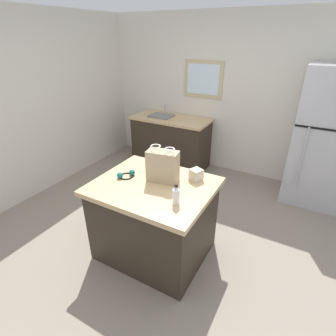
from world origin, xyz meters
TOP-DOWN VIEW (x-y plane):
  - ground at (0.00, 0.00)m, footprint 5.81×5.81m
  - back_wall at (-0.01, 2.26)m, footprint 4.84×0.13m
  - left_wall at (-2.42, 0.00)m, footprint 0.10×4.53m
  - kitchen_island at (-0.14, -0.20)m, footprint 1.18×0.98m
  - refrigerator at (1.31, 1.86)m, footprint 0.78×0.70m
  - sink_counter at (-1.08, 1.88)m, footprint 1.38×0.65m
  - shopping_bag at (-0.09, -0.09)m, footprint 0.33×0.20m
  - small_box at (0.20, 0.09)m, footprint 0.15×0.15m
  - bottle at (0.22, -0.38)m, footprint 0.06×0.06m
  - ear_defenders at (-0.47, -0.20)m, footprint 0.21×0.21m

SIDE VIEW (x-z plane):
  - ground at x=0.00m, z-range 0.00..0.00m
  - kitchen_island at x=-0.14m, z-range 0.00..0.88m
  - sink_counter at x=-1.08m, z-range -0.08..1.00m
  - ear_defenders at x=-0.47m, z-range 0.86..0.93m
  - small_box at x=0.20m, z-range 0.87..0.99m
  - refrigerator at x=1.31m, z-range 0.00..1.89m
  - bottle at x=0.22m, z-range 0.86..1.06m
  - shopping_bag at x=-0.09m, z-range 0.85..1.22m
  - left_wall at x=-2.42m, z-range 0.00..2.56m
  - back_wall at x=-0.01m, z-range 0.00..2.57m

